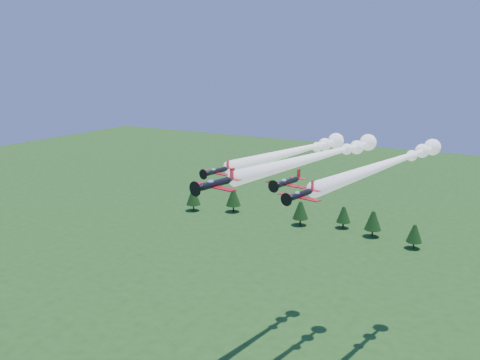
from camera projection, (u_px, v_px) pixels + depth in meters
The scene contains 5 objects.
plane_lead at pixel (322, 155), 104.30m from camera, with size 14.62×55.85×3.70m.
plane_left at pixel (299, 150), 114.64m from camera, with size 11.42×48.04×3.70m.
plane_right at pixel (393, 162), 103.98m from camera, with size 14.23×58.61×3.70m.
plane_slot at pixel (287, 182), 91.25m from camera, with size 7.68×8.37×2.68m.
treeline at pixel (439, 228), 181.36m from camera, with size 169.44×19.80×11.97m.
Camera 1 is at (40.34, -74.31, 63.70)m, focal length 40.00 mm.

